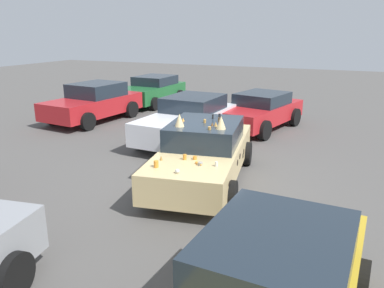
{
  "coord_description": "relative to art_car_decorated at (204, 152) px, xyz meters",
  "views": [
    {
      "loc": [
        -8.23,
        -3.35,
        3.57
      ],
      "look_at": [
        0.0,
        0.3,
        0.9
      ],
      "focal_mm": 36.25,
      "sensor_mm": 36.0,
      "label": 1
    }
  ],
  "objects": [
    {
      "name": "ground_plane",
      "position": [
        -0.04,
        -0.01,
        -0.72
      ],
      "size": [
        60.0,
        60.0,
        0.0
      ],
      "primitive_type": "plane",
      "color": "#514F4C"
    },
    {
      "name": "art_car_decorated",
      "position": [
        0.0,
        0.0,
        0.0
      ],
      "size": [
        4.88,
        2.58,
        1.73
      ],
      "rotation": [
        0.0,
        0.0,
        3.31
      ],
      "color": "#D8BC7F",
      "rests_on": "ground"
    },
    {
      "name": "parked_sedan_row_back_far",
      "position": [
        4.24,
        6.52,
        0.04
      ],
      "size": [
        4.34,
        2.38,
        1.5
      ],
      "rotation": [
        0.0,
        0.0,
        3.04
      ],
      "color": "red",
      "rests_on": "ground"
    },
    {
      "name": "parked_sedan_behind_right",
      "position": [
        5.62,
        0.05,
        -0.03
      ],
      "size": [
        4.37,
        2.63,
        1.33
      ],
      "rotation": [
        0.0,
        0.0,
        2.91
      ],
      "color": "red",
      "rests_on": "ground"
    },
    {
      "name": "parked_sedan_near_right",
      "position": [
        8.36,
        6.17,
        -0.02
      ],
      "size": [
        3.98,
        2.15,
        1.37
      ],
      "rotation": [
        0.0,
        0.0,
        3.1
      ],
      "color": "#1E602D",
      "rests_on": "ground"
    },
    {
      "name": "parked_sedan_near_left",
      "position": [
        3.03,
        1.76,
        0.02
      ],
      "size": [
        4.5,
        2.2,
        1.46
      ],
      "rotation": [
        0.0,
        0.0,
        3.09
      ],
      "color": "white",
      "rests_on": "ground"
    }
  ]
}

